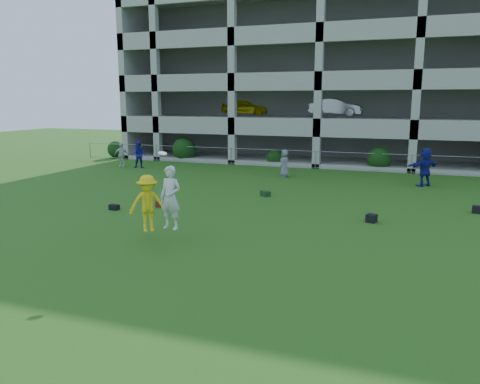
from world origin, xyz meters
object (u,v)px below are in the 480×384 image
at_px(bystander_d, 425,167).
at_px(bystander_c, 285,163).
at_px(crate_d, 371,218).
at_px(frisbee_contest, 155,202).
at_px(bystander_b, 121,155).
at_px(bystander_a, 139,155).
at_px(parking_garage, 338,81).

bearing_deg(bystander_d, bystander_c, -43.97).
height_order(crate_d, frisbee_contest, frisbee_contest).
height_order(bystander_b, crate_d, bystander_b).
distance_m(bystander_a, bystander_b, 1.46).
relative_size(bystander_c, crate_d, 4.66).
relative_size(bystander_c, frisbee_contest, 0.62).
xyz_separation_m(bystander_d, crate_d, (-1.99, -8.69, -0.87)).
height_order(bystander_b, frisbee_contest, frisbee_contest).
xyz_separation_m(bystander_a, crate_d, (15.84, -9.45, -0.73)).
height_order(bystander_a, frisbee_contest, frisbee_contest).
xyz_separation_m(bystander_c, frisbee_contest, (-0.62, -13.91, 0.49)).
relative_size(crate_d, parking_garage, 0.01).
distance_m(bystander_c, frisbee_contest, 13.94).
xyz_separation_m(bystander_a, bystander_c, (10.12, -0.38, -0.07)).
bearing_deg(frisbee_contest, bystander_a, 123.59).
relative_size(bystander_d, frisbee_contest, 0.77).
bearing_deg(crate_d, bystander_b, 151.24).
bearing_deg(bystander_c, crate_d, -0.91).
distance_m(bystander_c, crate_d, 10.75).
bearing_deg(bystander_a, crate_d, -55.10).
distance_m(bystander_a, bystander_c, 10.12).
relative_size(bystander_b, frisbee_contest, 0.61).
distance_m(bystander_b, bystander_c, 11.58).
bearing_deg(bystander_a, bystander_d, -26.74).
bearing_deg(bystander_c, bystander_d, 53.97).
relative_size(bystander_d, parking_garage, 0.07).
height_order(bystander_a, bystander_b, bystander_a).
relative_size(bystander_a, bystander_c, 1.08).
xyz_separation_m(bystander_b, bystander_c, (11.58, -0.42, 0.01)).
bearing_deg(crate_d, bystander_a, 149.17).
height_order(bystander_d, parking_garage, parking_garage).
distance_m(bystander_c, parking_garage, 13.81).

